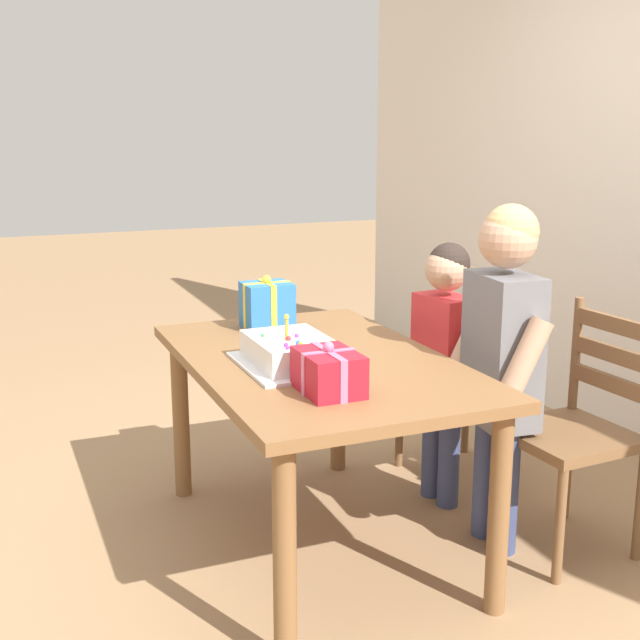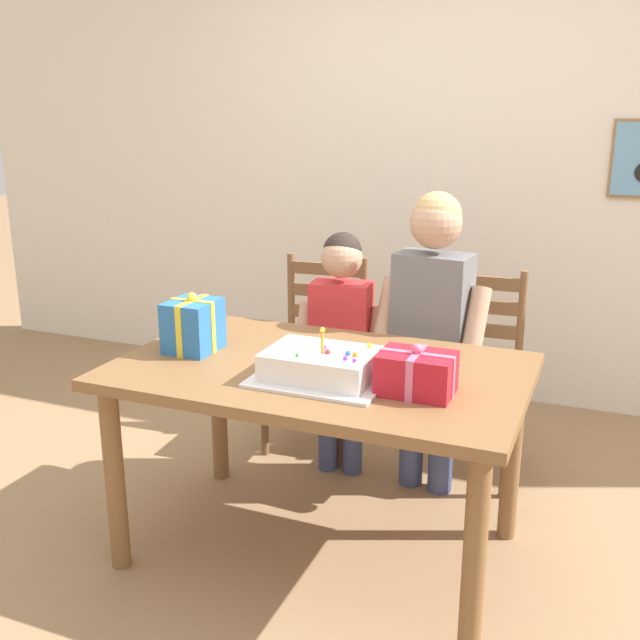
% 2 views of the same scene
% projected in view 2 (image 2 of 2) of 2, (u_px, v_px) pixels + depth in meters
% --- Properties ---
extents(ground_plane, '(20.00, 20.00, 0.00)m').
position_uv_depth(ground_plane, '(320.00, 550.00, 2.82)').
color(ground_plane, '#997551').
extents(back_wall, '(6.40, 0.11, 2.60)m').
position_uv_depth(back_wall, '(448.00, 167.00, 4.11)').
color(back_wall, silver).
rests_on(back_wall, ground).
extents(dining_table, '(1.44, 0.90, 0.74)m').
position_uv_depth(dining_table, '(320.00, 392.00, 2.64)').
color(dining_table, brown).
rests_on(dining_table, ground).
extents(birthday_cake, '(0.44, 0.34, 0.19)m').
position_uv_depth(birthday_cake, '(321.00, 366.00, 2.46)').
color(birthday_cake, silver).
rests_on(birthday_cake, dining_table).
extents(gift_box_red_large, '(0.24, 0.18, 0.17)m').
position_uv_depth(gift_box_red_large, '(416.00, 373.00, 2.35)').
color(gift_box_red_large, red).
rests_on(gift_box_red_large, dining_table).
extents(gift_box_beside_cake, '(0.18, 0.20, 0.23)m').
position_uv_depth(gift_box_beside_cake, '(193.00, 326.00, 2.75)').
color(gift_box_beside_cake, '#286BB7').
rests_on(gift_box_beside_cake, dining_table).
extents(chair_left, '(0.45, 0.45, 0.92)m').
position_uv_depth(chair_left, '(318.00, 352.00, 3.61)').
color(chair_left, brown).
rests_on(chair_left, ground).
extents(chair_right, '(0.44, 0.44, 0.92)m').
position_uv_depth(chair_right, '(471.00, 372.00, 3.34)').
color(chair_right, brown).
rests_on(chair_right, ground).
extents(child_older, '(0.49, 0.29, 1.30)m').
position_uv_depth(child_older, '(432.00, 315.00, 3.07)').
color(child_older, '#38426B').
rests_on(child_older, ground).
extents(child_younger, '(0.42, 0.25, 1.11)m').
position_uv_depth(child_younger, '(341.00, 331.00, 3.25)').
color(child_younger, '#38426B').
rests_on(child_younger, ground).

